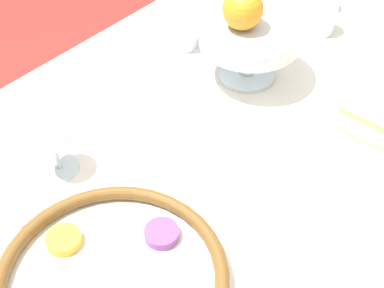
{
  "coord_description": "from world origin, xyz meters",
  "views": [
    {
      "loc": [
        -0.52,
        -0.33,
        1.36
      ],
      "look_at": [
        -0.07,
        0.05,
        0.78
      ],
      "focal_mm": 50.0,
      "sensor_mm": 36.0,
      "label": 1
    }
  ],
  "objects_px": {
    "seder_plate": "(112,280)",
    "orange_fruit": "(243,9)",
    "fruit_stand": "(250,40)",
    "napkin_roll": "(382,268)",
    "cup_far": "(182,33)",
    "wine_glass": "(49,127)",
    "cup_mid": "(320,18)"
  },
  "relations": [
    {
      "from": "seder_plate",
      "to": "orange_fruit",
      "type": "distance_m",
      "value": 0.51
    },
    {
      "from": "fruit_stand",
      "to": "napkin_roll",
      "type": "distance_m",
      "value": 0.46
    },
    {
      "from": "seder_plate",
      "to": "cup_far",
      "type": "distance_m",
      "value": 0.56
    },
    {
      "from": "napkin_roll",
      "to": "cup_far",
      "type": "relative_size",
      "value": 2.69
    },
    {
      "from": "wine_glass",
      "to": "cup_mid",
      "type": "distance_m",
      "value": 0.62
    },
    {
      "from": "seder_plate",
      "to": "fruit_stand",
      "type": "xyz_separation_m",
      "value": [
        0.48,
        0.14,
        0.07
      ]
    },
    {
      "from": "orange_fruit",
      "to": "napkin_roll",
      "type": "xyz_separation_m",
      "value": [
        -0.23,
        -0.41,
        -0.12
      ]
    },
    {
      "from": "wine_glass",
      "to": "cup_far",
      "type": "relative_size",
      "value": 2.0
    },
    {
      "from": "orange_fruit",
      "to": "cup_mid",
      "type": "relative_size",
      "value": 1.14
    },
    {
      "from": "napkin_roll",
      "to": "cup_far",
      "type": "distance_m",
      "value": 0.6
    },
    {
      "from": "wine_glass",
      "to": "orange_fruit",
      "type": "distance_m",
      "value": 0.39
    },
    {
      "from": "napkin_roll",
      "to": "cup_mid",
      "type": "bearing_deg",
      "value": 38.87
    },
    {
      "from": "seder_plate",
      "to": "wine_glass",
      "type": "distance_m",
      "value": 0.25
    },
    {
      "from": "orange_fruit",
      "to": "fruit_stand",
      "type": "bearing_deg",
      "value": -61.03
    },
    {
      "from": "seder_plate",
      "to": "napkin_roll",
      "type": "relative_size",
      "value": 1.8
    },
    {
      "from": "seder_plate",
      "to": "cup_mid",
      "type": "relative_size",
      "value": 4.82
    },
    {
      "from": "cup_mid",
      "to": "orange_fruit",
      "type": "bearing_deg",
      "value": 171.12
    },
    {
      "from": "cup_far",
      "to": "napkin_roll",
      "type": "bearing_deg",
      "value": -112.72
    },
    {
      "from": "wine_glass",
      "to": "orange_fruit",
      "type": "bearing_deg",
      "value": -10.13
    },
    {
      "from": "seder_plate",
      "to": "napkin_roll",
      "type": "height_order",
      "value": "napkin_roll"
    },
    {
      "from": "seder_plate",
      "to": "napkin_roll",
      "type": "bearing_deg",
      "value": -46.84
    },
    {
      "from": "fruit_stand",
      "to": "napkin_roll",
      "type": "bearing_deg",
      "value": -120.95
    },
    {
      "from": "wine_glass",
      "to": "cup_far",
      "type": "height_order",
      "value": "wine_glass"
    },
    {
      "from": "wine_glass",
      "to": "cup_far",
      "type": "xyz_separation_m",
      "value": [
        0.38,
        0.08,
        -0.06
      ]
    },
    {
      "from": "seder_plate",
      "to": "cup_mid",
      "type": "xyz_separation_m",
      "value": [
        0.7,
        0.11,
        0.02
      ]
    },
    {
      "from": "orange_fruit",
      "to": "seder_plate",
      "type": "bearing_deg",
      "value": -162.3
    },
    {
      "from": "seder_plate",
      "to": "napkin_roll",
      "type": "xyz_separation_m",
      "value": [
        0.24,
        -0.26,
        0.0
      ]
    },
    {
      "from": "wine_glass",
      "to": "orange_fruit",
      "type": "height_order",
      "value": "orange_fruit"
    },
    {
      "from": "seder_plate",
      "to": "orange_fruit",
      "type": "bearing_deg",
      "value": 17.7
    },
    {
      "from": "seder_plate",
      "to": "fruit_stand",
      "type": "relative_size",
      "value": 1.67
    },
    {
      "from": "wine_glass",
      "to": "seder_plate",
      "type": "bearing_deg",
      "value": -112.49
    },
    {
      "from": "cup_mid",
      "to": "wine_glass",
      "type": "bearing_deg",
      "value": 170.35
    }
  ]
}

